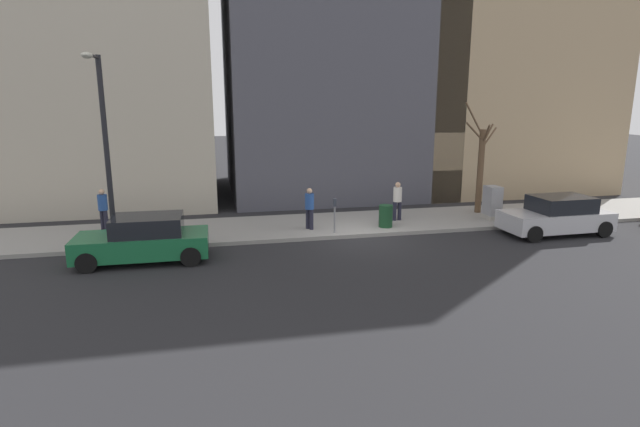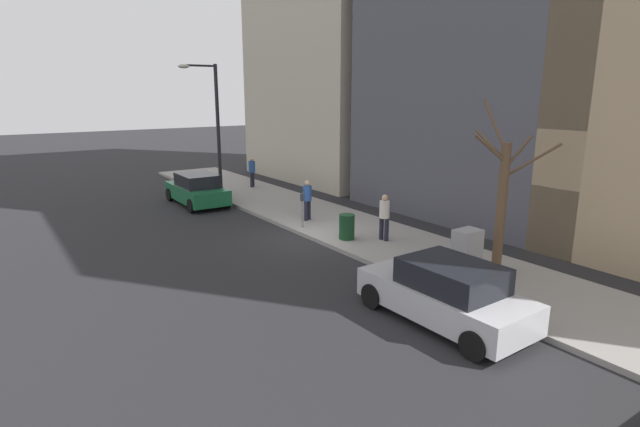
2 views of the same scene
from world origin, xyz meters
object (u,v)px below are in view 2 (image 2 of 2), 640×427
(parked_car_silver, at_px, (446,293))
(parking_meter, at_px, (302,207))
(pedestrian_midblock, at_px, (307,198))
(utility_box, at_px, (466,255))
(streetlamp, at_px, (213,118))
(pedestrian_near_meter, at_px, (384,215))
(parked_car_green, at_px, (197,190))
(bare_tree, at_px, (502,200))
(trash_bin, at_px, (347,227))
(pedestrian_far_corner, at_px, (252,170))

(parked_car_silver, distance_m, parking_meter, 8.79)
(parked_car_silver, distance_m, pedestrian_midblock, 9.77)
(utility_box, relative_size, streetlamp, 0.22)
(pedestrian_near_meter, bearing_deg, parked_car_green, -170.13)
(bare_tree, bearing_deg, parking_meter, 106.35)
(streetlamp, height_order, bare_tree, streetlamp)
(utility_box, distance_m, bare_tree, 1.94)
(streetlamp, bearing_deg, parking_meter, -88.81)
(parked_car_green, height_order, streetlamp, streetlamp)
(parking_meter, bearing_deg, bare_tree, -73.65)
(trash_bin, bearing_deg, parked_car_silver, -107.28)
(parked_car_silver, height_order, parked_car_green, same)
(parking_meter, distance_m, bare_tree, 7.76)
(parking_meter, distance_m, utility_box, 7.32)
(parked_car_silver, xyz_separation_m, trash_bin, (1.99, 6.40, -0.14))
(utility_box, distance_m, pedestrian_far_corner, 16.14)
(bare_tree, bearing_deg, parked_car_green, 105.02)
(parked_car_green, xyz_separation_m, pedestrian_midblock, (2.43, -6.01, 0.35))
(parked_car_green, xyz_separation_m, pedestrian_near_meter, (3.10, -9.97, 0.35))
(utility_box, height_order, streetlamp, streetlamp)
(utility_box, height_order, bare_tree, bare_tree)
(parked_car_silver, distance_m, utility_box, 2.77)
(streetlamp, bearing_deg, trash_bin, -86.58)
(parked_car_silver, relative_size, pedestrian_far_corner, 2.55)
(streetlamp, xyz_separation_m, trash_bin, (0.62, -10.32, -3.42))
(parked_car_silver, bearing_deg, trash_bin, 71.65)
(parked_car_green, bearing_deg, utility_box, -79.29)
(utility_box, relative_size, pedestrian_near_meter, 0.86)
(streetlamp, relative_size, bare_tree, 1.31)
(bare_tree, bearing_deg, parked_car_silver, -160.43)
(parked_car_green, xyz_separation_m, utility_box, (2.50, -14.11, 0.11))
(utility_box, xyz_separation_m, pedestrian_far_corner, (1.45, 16.08, 0.24))
(pedestrian_midblock, relative_size, pedestrian_far_corner, 1.00)
(streetlamp, bearing_deg, bare_tree, -81.44)
(pedestrian_midblock, bearing_deg, bare_tree, 71.82)
(pedestrian_midblock, bearing_deg, streetlamp, -110.34)
(bare_tree, height_order, pedestrian_midblock, bare_tree)
(bare_tree, height_order, trash_bin, bare_tree)
(pedestrian_far_corner, bearing_deg, parked_car_silver, 33.71)
(trash_bin, relative_size, pedestrian_far_corner, 0.54)
(trash_bin, distance_m, pedestrian_far_corner, 11.23)
(pedestrian_midblock, bearing_deg, trash_bin, 56.27)
(pedestrian_near_meter, bearing_deg, bare_tree, 2.04)
(parking_meter, bearing_deg, pedestrian_midblock, 47.25)
(utility_box, relative_size, pedestrian_far_corner, 0.86)
(utility_box, xyz_separation_m, bare_tree, (1.30, -0.07, 1.43))
(parking_meter, bearing_deg, pedestrian_far_corner, 75.38)
(streetlamp, relative_size, pedestrian_far_corner, 3.92)
(utility_box, bearing_deg, pedestrian_far_corner, 84.85)
(parked_car_green, xyz_separation_m, pedestrian_far_corner, (3.95, 1.97, 0.35))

